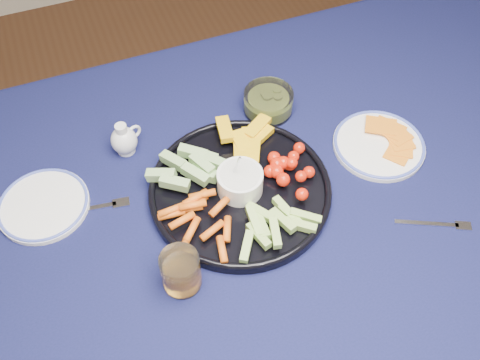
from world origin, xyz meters
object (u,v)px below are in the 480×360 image
object	(u,v)px
crudite_platter	(239,187)
side_plate_extra	(43,205)
creamer_pitcher	(124,140)
cheese_plate	(379,144)
dining_table	(293,209)
juice_tumbler	(181,273)
pickle_bowl	(268,103)

from	to	relation	value
crudite_platter	side_plate_extra	world-z (taller)	crudite_platter
creamer_pitcher	cheese_plate	xyz separation A→B (m)	(0.53, -0.20, -0.02)
creamer_pitcher	dining_table	bearing A→B (deg)	-36.36
dining_table	cheese_plate	size ratio (longest dim) A/B	8.13
juice_tumbler	side_plate_extra	size ratio (longest dim) A/B	0.46
dining_table	cheese_plate	world-z (taller)	cheese_plate
dining_table	side_plate_extra	xyz separation A→B (m)	(-0.51, 0.14, 0.10)
dining_table	creamer_pitcher	size ratio (longest dim) A/B	20.57
pickle_bowl	cheese_plate	bearing A→B (deg)	-46.70
crudite_platter	creamer_pitcher	size ratio (longest dim) A/B	4.71
creamer_pitcher	juice_tumbler	distance (m)	0.36
crudite_platter	cheese_plate	size ratio (longest dim) A/B	1.86
dining_table	juice_tumbler	distance (m)	0.34
cheese_plate	juice_tumbler	xyz separation A→B (m)	(-0.51, -0.16, 0.03)
crudite_platter	creamer_pitcher	distance (m)	0.28
creamer_pitcher	cheese_plate	world-z (taller)	creamer_pitcher
side_plate_extra	dining_table	bearing A→B (deg)	-15.48
crudite_platter	juice_tumbler	xyz separation A→B (m)	(-0.17, -0.15, 0.02)
cheese_plate	juice_tumbler	distance (m)	0.54
crudite_platter	pickle_bowl	bearing A→B (deg)	52.76
dining_table	juice_tumbler	size ratio (longest dim) A/B	19.28
juice_tumbler	side_plate_extra	distance (m)	0.34
juice_tumbler	crudite_platter	bearing A→B (deg)	41.45
dining_table	creamer_pitcher	xyz separation A→B (m)	(-0.31, 0.23, 0.12)
creamer_pitcher	cheese_plate	size ratio (longest dim) A/B	0.40
dining_table	juice_tumbler	bearing A→B (deg)	-156.69
crudite_platter	creamer_pitcher	world-z (taller)	crudite_platter
pickle_bowl	side_plate_extra	distance (m)	0.55
pickle_bowl	dining_table	bearing A→B (deg)	-98.26
crudite_platter	juice_tumbler	distance (m)	0.23
creamer_pitcher	cheese_plate	bearing A→B (deg)	-20.47
pickle_bowl	side_plate_extra	world-z (taller)	pickle_bowl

